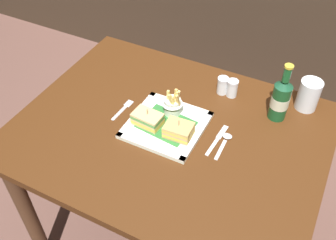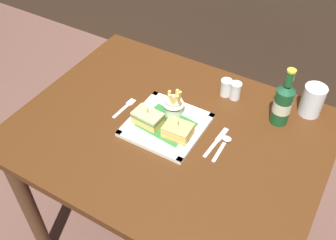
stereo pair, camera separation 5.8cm
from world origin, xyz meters
name	(u,v)px [view 2 (the right image)]	position (x,y,z in m)	size (l,w,h in m)	color
ground_plane	(169,238)	(0.00, 0.00, 0.00)	(6.00, 6.00, 0.00)	brown
dining_table	(170,152)	(0.00, 0.00, 0.64)	(1.08, 0.84, 0.76)	#49260F
square_plate	(166,125)	(-0.02, 0.01, 0.77)	(0.26, 0.26, 0.02)	white
sandwich_half_left	(148,118)	(-0.08, -0.02, 0.79)	(0.11, 0.07, 0.07)	tan
sandwich_half_right	(178,131)	(0.04, -0.02, 0.79)	(0.10, 0.08, 0.07)	tan
fries_cup	(174,104)	(-0.03, 0.07, 0.82)	(0.08, 0.08, 0.11)	silver
beer_bottle	(283,103)	(0.32, 0.24, 0.85)	(0.07, 0.07, 0.23)	#174D25
water_glass	(312,102)	(0.40, 0.34, 0.81)	(0.08, 0.08, 0.12)	silver
fork	(125,107)	(-0.20, 0.02, 0.76)	(0.03, 0.12, 0.00)	silver
knife	(217,141)	(0.17, 0.03, 0.76)	(0.03, 0.16, 0.00)	silver
spoon	(225,142)	(0.20, 0.04, 0.76)	(0.03, 0.13, 0.01)	silver
salt_shaker	(226,88)	(0.09, 0.28, 0.79)	(0.04, 0.04, 0.07)	silver
pepper_shaker	(235,92)	(0.13, 0.28, 0.79)	(0.04, 0.04, 0.07)	silver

